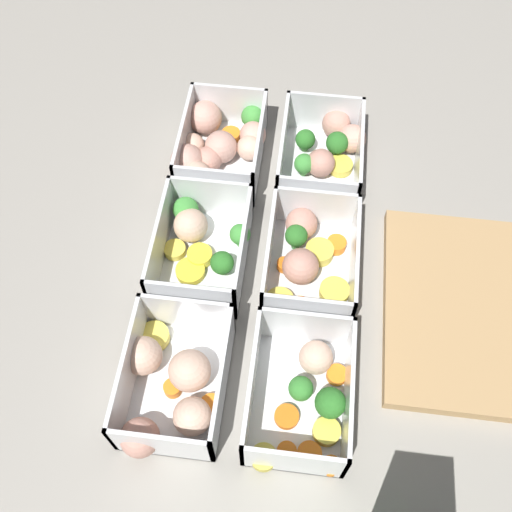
{
  "coord_description": "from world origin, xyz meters",
  "views": [
    {
      "loc": [
        0.41,
        0.05,
        0.7
      ],
      "look_at": [
        0.0,
        0.0,
        0.03
      ],
      "focal_mm": 42.0,
      "sensor_mm": 36.0,
      "label": 1
    }
  ],
  "objects_px": {
    "container_far_left": "(327,150)",
    "container_far_center": "(307,257)",
    "container_near_center": "(201,244)",
    "container_far_right": "(306,393)",
    "container_near_left": "(216,146)",
    "container_near_right": "(171,384)"
  },
  "relations": [
    {
      "from": "container_near_center",
      "to": "container_far_center",
      "type": "height_order",
      "value": "same"
    },
    {
      "from": "container_far_right",
      "to": "container_far_center",
      "type": "bearing_deg",
      "value": -176.08
    },
    {
      "from": "container_near_right",
      "to": "container_far_center",
      "type": "height_order",
      "value": "same"
    },
    {
      "from": "container_near_left",
      "to": "container_far_right",
      "type": "distance_m",
      "value": 0.4
    },
    {
      "from": "container_far_left",
      "to": "container_far_center",
      "type": "xyz_separation_m",
      "value": [
        0.19,
        -0.01,
        -0.0
      ]
    },
    {
      "from": "container_far_left",
      "to": "container_far_right",
      "type": "relative_size",
      "value": 1.05
    },
    {
      "from": "container_near_right",
      "to": "container_far_center",
      "type": "relative_size",
      "value": 1.1
    },
    {
      "from": "container_near_right",
      "to": "container_far_left",
      "type": "distance_m",
      "value": 0.42
    },
    {
      "from": "container_near_center",
      "to": "container_far_left",
      "type": "height_order",
      "value": "same"
    },
    {
      "from": "container_far_center",
      "to": "container_far_right",
      "type": "bearing_deg",
      "value": 3.92
    },
    {
      "from": "container_far_center",
      "to": "container_near_right",
      "type": "bearing_deg",
      "value": -36.68
    },
    {
      "from": "container_far_left",
      "to": "container_far_center",
      "type": "distance_m",
      "value": 0.19
    },
    {
      "from": "container_near_center",
      "to": "container_far_right",
      "type": "relative_size",
      "value": 1.01
    },
    {
      "from": "container_near_right",
      "to": "container_far_left",
      "type": "bearing_deg",
      "value": 157.5
    },
    {
      "from": "container_near_left",
      "to": "container_far_left",
      "type": "distance_m",
      "value": 0.16
    },
    {
      "from": "container_near_right",
      "to": "container_far_center",
      "type": "bearing_deg",
      "value": 143.32
    },
    {
      "from": "container_near_center",
      "to": "container_far_left",
      "type": "xyz_separation_m",
      "value": [
        -0.19,
        0.16,
        0.0
      ]
    },
    {
      "from": "container_far_left",
      "to": "container_far_right",
      "type": "bearing_deg",
      "value": -0.22
    },
    {
      "from": "container_far_center",
      "to": "container_near_center",
      "type": "bearing_deg",
      "value": -91.33
    },
    {
      "from": "container_far_left",
      "to": "container_far_center",
      "type": "bearing_deg",
      "value": -4.27
    },
    {
      "from": "container_near_center",
      "to": "container_near_right",
      "type": "height_order",
      "value": "same"
    },
    {
      "from": "container_far_center",
      "to": "container_far_right",
      "type": "relative_size",
      "value": 0.95
    }
  ]
}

